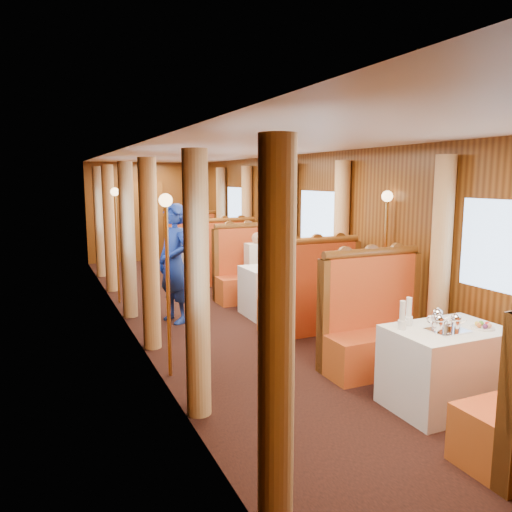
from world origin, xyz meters
TOP-DOWN VIEW (x-y plane):
  - floor at (0.00, 0.00)m, footprint 3.00×12.00m
  - ceiling at (0.00, 0.00)m, footprint 3.00×12.00m
  - wall_far at (0.00, 6.00)m, footprint 3.00×0.01m
  - wall_left at (-1.50, 0.00)m, footprint 0.01×12.00m
  - wall_right at (1.50, 0.00)m, footprint 0.01×12.00m
  - doorway_far at (0.00, 5.97)m, footprint 0.80×0.04m
  - table_near at (0.75, -3.50)m, footprint 1.05×0.72m
  - banquette_near_aft at (0.75, -2.49)m, footprint 1.30×0.55m
  - table_mid at (0.75, 0.00)m, footprint 1.05×0.72m
  - banquette_mid_fwd at (0.75, -1.01)m, footprint 1.30×0.55m
  - banquette_mid_aft at (0.75, 1.01)m, footprint 1.30×0.55m
  - table_far at (0.75, 3.50)m, footprint 1.05×0.72m
  - banquette_far_fwd at (0.75, 2.49)m, footprint 1.30×0.55m
  - banquette_far_aft at (0.75, 4.51)m, footprint 1.30×0.55m
  - tea_tray at (0.68, -3.57)m, footprint 0.35×0.27m
  - teapot_left at (0.57, -3.56)m, footprint 0.16×0.12m
  - teapot_right at (0.74, -3.59)m, footprint 0.18×0.16m
  - teapot_back at (0.65, -3.46)m, footprint 0.21×0.19m
  - fruit_plate at (1.04, -3.63)m, footprint 0.21×0.21m
  - cup_inboard at (0.34, -3.35)m, footprint 0.08×0.08m
  - cup_outboard at (0.49, -3.27)m, footprint 0.08×0.08m
  - rose_vase_mid at (0.73, -0.04)m, footprint 0.06×0.06m
  - rose_vase_far at (0.74, 3.49)m, footprint 0.06×0.06m
  - window_left_near at (-1.49, -3.50)m, footprint 0.01×1.20m
  - curtain_left_near_a at (-1.38, -4.28)m, footprint 0.22×0.22m
  - curtain_left_near_b at (-1.38, -2.72)m, footprint 0.22×0.22m
  - window_right_near at (1.49, -3.50)m, footprint 0.01×1.20m
  - curtain_right_near_b at (1.38, -2.72)m, footprint 0.22×0.22m
  - window_left_mid at (-1.49, 0.00)m, footprint 0.01×1.20m
  - curtain_left_mid_a at (-1.38, -0.78)m, footprint 0.22×0.22m
  - curtain_left_mid_b at (-1.38, 0.78)m, footprint 0.22×0.22m
  - window_right_mid at (1.49, 0.00)m, footprint 0.01×1.20m
  - curtain_right_mid_a at (1.38, -0.78)m, footprint 0.22×0.22m
  - curtain_right_mid_b at (1.38, 0.78)m, footprint 0.22×0.22m
  - window_left_far at (-1.49, 3.50)m, footprint 0.01×1.20m
  - curtain_left_far_a at (-1.38, 2.72)m, footprint 0.22×0.22m
  - curtain_left_far_b at (-1.38, 4.28)m, footprint 0.22×0.22m
  - window_right_far at (1.49, 3.50)m, footprint 0.01×1.20m
  - curtain_right_far_a at (1.38, 2.72)m, footprint 0.22×0.22m
  - curtain_right_far_b at (1.38, 4.28)m, footprint 0.22×0.22m
  - sconce_left_fore at (-1.40, -1.75)m, footprint 0.14×0.14m
  - sconce_right_fore at (1.40, -1.75)m, footprint 0.14×0.14m
  - sconce_left_aft at (-1.40, 1.75)m, footprint 0.14×0.14m
  - sconce_right_aft at (1.40, 1.75)m, footprint 0.14×0.14m
  - steward at (-0.82, 0.23)m, footprint 0.61×0.74m
  - passenger at (0.75, 0.73)m, footprint 0.40×0.44m

SIDE VIEW (x-z plane):
  - floor at x=0.00m, z-range -0.01..0.01m
  - table_near at x=0.75m, z-range 0.00..0.75m
  - table_mid at x=0.75m, z-range 0.00..0.75m
  - table_far at x=0.75m, z-range 0.00..0.75m
  - banquette_near_aft at x=0.75m, z-range -0.25..1.09m
  - banquette_mid_fwd at x=0.75m, z-range -0.25..1.09m
  - banquette_mid_aft at x=0.75m, z-range -0.25..1.09m
  - banquette_far_fwd at x=0.75m, z-range -0.25..1.09m
  - banquette_far_aft at x=0.75m, z-range -0.25..1.09m
  - passenger at x=0.75m, z-range 0.36..1.12m
  - tea_tray at x=0.68m, z-range 0.75..0.76m
  - fruit_plate at x=1.04m, z-range 0.74..0.80m
  - teapot_right at x=0.74m, z-range 0.75..0.87m
  - teapot_left at x=0.57m, z-range 0.75..0.88m
  - teapot_back at x=0.65m, z-range 0.75..0.89m
  - cup_inboard at x=0.34m, z-range 0.72..0.99m
  - cup_outboard at x=0.49m, z-range 0.72..0.99m
  - steward at x=-0.82m, z-range 0.00..1.74m
  - rose_vase_mid at x=0.73m, z-range 0.75..1.11m
  - rose_vase_far at x=0.74m, z-range 0.75..1.11m
  - doorway_far at x=0.00m, z-range 0.00..2.00m
  - curtain_left_near_a at x=-1.38m, z-range 0.00..2.35m
  - curtain_left_near_b at x=-1.38m, z-range 0.00..2.35m
  - curtain_right_near_b at x=1.38m, z-range 0.00..2.35m
  - curtain_left_mid_a at x=-1.38m, z-range 0.00..2.35m
  - curtain_left_mid_b at x=-1.38m, z-range 0.00..2.35m
  - curtain_right_mid_a at x=1.38m, z-range 0.00..2.35m
  - curtain_right_mid_b at x=1.38m, z-range 0.00..2.35m
  - curtain_left_far_a at x=-1.38m, z-range 0.00..2.35m
  - curtain_left_far_b at x=-1.38m, z-range 0.00..2.35m
  - curtain_right_far_a at x=1.38m, z-range 0.00..2.35m
  - curtain_right_far_b at x=1.38m, z-range 0.00..2.35m
  - wall_far at x=0.00m, z-range 0.00..2.50m
  - wall_left at x=-1.50m, z-range 0.00..2.50m
  - wall_right at x=1.50m, z-range 0.00..2.50m
  - sconce_left_fore at x=-1.40m, z-range 0.41..2.36m
  - sconce_right_fore at x=1.40m, z-range 0.41..2.36m
  - sconce_left_aft at x=-1.40m, z-range 0.41..2.36m
  - sconce_right_aft at x=1.40m, z-range 0.41..2.36m
  - window_left_near at x=-1.49m, z-range 1.00..1.90m
  - window_right_near at x=1.49m, z-range 1.00..1.90m
  - window_left_mid at x=-1.49m, z-range 1.00..1.90m
  - window_right_mid at x=1.49m, z-range 1.00..1.90m
  - window_left_far at x=-1.49m, z-range 1.00..1.90m
  - window_right_far at x=1.49m, z-range 1.00..1.90m
  - ceiling at x=0.00m, z-range 2.49..2.51m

